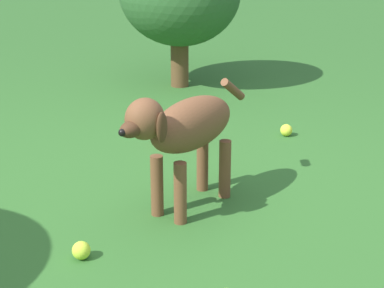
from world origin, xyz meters
name	(u,v)px	position (x,y,z in m)	size (l,w,h in m)	color
ground	(143,218)	(0.00, 0.00, 0.00)	(14.00, 14.00, 0.00)	#2D6026
dog	(185,129)	(-0.06, -0.18, 0.35)	(0.25, 0.78, 0.53)	brown
tennis_ball_1	(81,250)	(-0.09, 0.36, 0.03)	(0.07, 0.07, 0.07)	#C0E137
tennis_ball_2	(286,130)	(0.20, -1.20, 0.03)	(0.07, 0.07, 0.07)	#D5DF38
water_bowl	(181,137)	(0.53, -0.72, 0.03)	(0.22, 0.22, 0.06)	red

